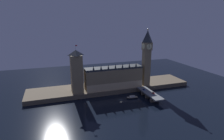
% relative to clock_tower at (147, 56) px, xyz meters
% --- Properties ---
extents(ground_plane, '(400.00, 400.00, 0.00)m').
position_rel_clock_tower_xyz_m(ground_plane, '(-46.02, -26.00, -45.89)').
color(ground_plane, black).
extents(embankment, '(220.00, 42.00, 5.65)m').
position_rel_clock_tower_xyz_m(embankment, '(-46.02, 13.00, -43.07)').
color(embankment, brown).
rests_on(embankment, ground_plane).
extents(parliament_hall, '(75.45, 18.07, 33.95)m').
position_rel_clock_tower_xyz_m(parliament_hall, '(-45.53, 3.35, -26.13)').
color(parliament_hall, '#8E7A56').
rests_on(parliament_hall, embankment).
extents(clock_tower, '(11.12, 11.23, 76.01)m').
position_rel_clock_tower_xyz_m(clock_tower, '(0.00, 0.00, 0.00)').
color(clock_tower, '#8E7A56').
rests_on(clock_tower, embankment).
extents(victoria_tower, '(14.01, 14.01, 58.88)m').
position_rel_clock_tower_xyz_m(victoria_tower, '(-93.43, 2.37, -13.69)').
color(victoria_tower, '#8E7A56').
rests_on(victoria_tower, embankment).
extents(bridge, '(12.23, 46.00, 6.84)m').
position_rel_clock_tower_xyz_m(bridge, '(-10.54, -31.00, -41.15)').
color(bridge, slate).
rests_on(bridge, ground_plane).
extents(car_northbound_lead, '(2.10, 4.31, 1.39)m').
position_rel_clock_tower_xyz_m(car_northbound_lead, '(-13.23, -20.38, -38.40)').
color(car_northbound_lead, navy).
rests_on(car_northbound_lead, bridge).
extents(car_southbound_lead, '(1.86, 4.08, 1.49)m').
position_rel_clock_tower_xyz_m(car_southbound_lead, '(-7.84, -34.36, -38.36)').
color(car_southbound_lead, red).
rests_on(car_southbound_lead, bridge).
extents(pedestrian_mid_walk, '(0.38, 0.38, 1.66)m').
position_rel_clock_tower_xyz_m(pedestrian_mid_walk, '(-5.15, -26.89, -38.18)').
color(pedestrian_mid_walk, black).
rests_on(pedestrian_mid_walk, bridge).
extents(pedestrian_far_rail, '(0.38, 0.38, 1.83)m').
position_rel_clock_tower_xyz_m(pedestrian_far_rail, '(-15.92, -19.12, -38.08)').
color(pedestrian_far_rail, black).
rests_on(pedestrian_far_rail, bridge).
extents(street_lamp_near, '(1.34, 0.60, 7.13)m').
position_rel_clock_tower_xyz_m(street_lamp_near, '(-16.32, -45.72, -34.60)').
color(street_lamp_near, '#2D3333').
rests_on(street_lamp_near, bridge).
extents(street_lamp_mid, '(1.34, 0.60, 6.58)m').
position_rel_clock_tower_xyz_m(street_lamp_mid, '(-4.75, -31.00, -34.94)').
color(street_lamp_mid, '#2D3333').
rests_on(street_lamp_mid, bridge).
extents(street_lamp_far, '(1.34, 0.60, 7.22)m').
position_rel_clock_tower_xyz_m(street_lamp_far, '(-16.32, -16.28, -34.55)').
color(street_lamp_far, '#2D3333').
rests_on(street_lamp_far, bridge).
extents(boat_upstream, '(15.27, 7.03, 3.15)m').
position_rel_clock_tower_xyz_m(boat_upstream, '(-31.30, -25.40, -44.74)').
color(boat_upstream, '#28282D').
rests_on(boat_upstream, ground_plane).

